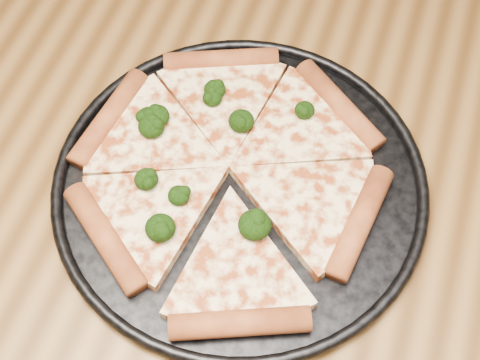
% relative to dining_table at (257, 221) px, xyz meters
% --- Properties ---
extents(dining_table, '(1.20, 0.90, 0.75)m').
position_rel_dining_table_xyz_m(dining_table, '(0.00, 0.00, 0.00)').
color(dining_table, brown).
rests_on(dining_table, ground).
extents(pizza_pan, '(0.37, 0.37, 0.02)m').
position_rel_dining_table_xyz_m(pizza_pan, '(-0.01, -0.02, 0.10)').
color(pizza_pan, black).
rests_on(pizza_pan, dining_table).
extents(pizza, '(0.31, 0.34, 0.02)m').
position_rel_dining_table_xyz_m(pizza, '(-0.03, -0.01, 0.11)').
color(pizza, '#FFDB9C').
rests_on(pizza, pizza_pan).
extents(broccoli_florets, '(0.17, 0.20, 0.02)m').
position_rel_dining_table_xyz_m(broccoli_florets, '(-0.06, -0.01, 0.12)').
color(broccoli_florets, black).
rests_on(broccoli_florets, pizza).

